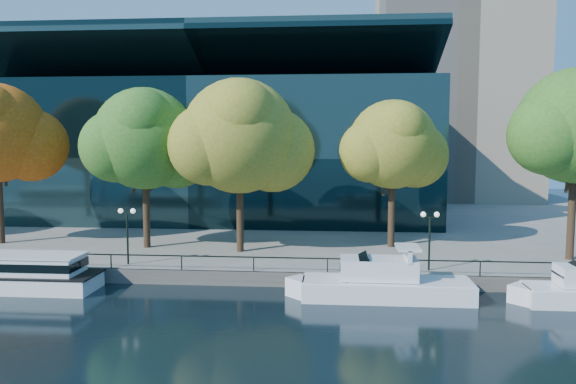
# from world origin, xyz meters

# --- Properties ---
(ground) EXTENTS (160.00, 160.00, 0.00)m
(ground) POSITION_xyz_m (0.00, 0.00, 0.00)
(ground) COLOR black
(ground) RESTS_ON ground
(promenade) EXTENTS (90.00, 67.08, 1.00)m
(promenade) POSITION_xyz_m (0.00, 36.38, 0.50)
(promenade) COLOR slate
(promenade) RESTS_ON ground
(railing) EXTENTS (88.20, 0.08, 0.99)m
(railing) POSITION_xyz_m (0.00, 3.25, 1.94)
(railing) COLOR black
(railing) RESTS_ON promenade
(convention_building) EXTENTS (50.00, 24.57, 21.43)m
(convention_building) POSITION_xyz_m (-4.00, 31.79, 8.51)
(convention_building) COLOR black
(convention_building) RESTS_ON ground
(cruiser_near) EXTENTS (11.61, 2.99, 3.36)m
(cruiser_near) POSITION_xyz_m (13.26, 0.73, 1.05)
(cruiser_near) COLOR white
(cruiser_near) RESTS_ON ground
(tree_2) EXTENTS (10.34, 8.48, 13.08)m
(tree_2) POSITION_xyz_m (-4.83, 10.66, 9.76)
(tree_2) COLOR black
(tree_2) RESTS_ON promenade
(tree_3) EXTENTS (11.25, 9.23, 13.65)m
(tree_3) POSITION_xyz_m (3.14, 9.66, 9.96)
(tree_3) COLOR black
(tree_3) RESTS_ON promenade
(tree_4) EXTENTS (9.12, 7.48, 12.12)m
(tree_4) POSITION_xyz_m (15.26, 12.72, 9.31)
(tree_4) COLOR black
(tree_4) RESTS_ON promenade
(lamp_1) EXTENTS (1.26, 0.36, 4.03)m
(lamp_1) POSITION_xyz_m (-4.26, 4.50, 3.98)
(lamp_1) COLOR black
(lamp_1) RESTS_ON promenade
(lamp_2) EXTENTS (1.26, 0.36, 4.03)m
(lamp_2) POSITION_xyz_m (16.89, 4.50, 3.98)
(lamp_2) COLOR black
(lamp_2) RESTS_ON promenade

